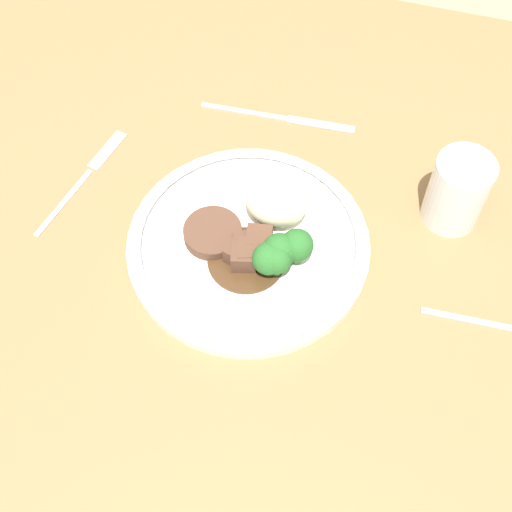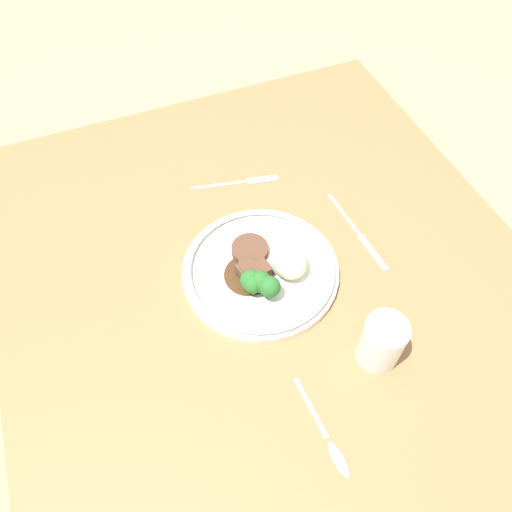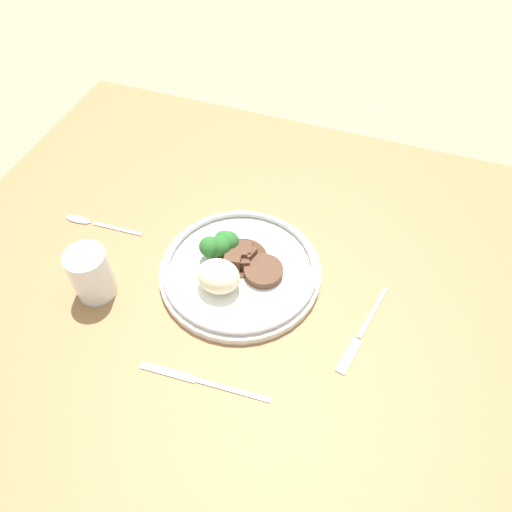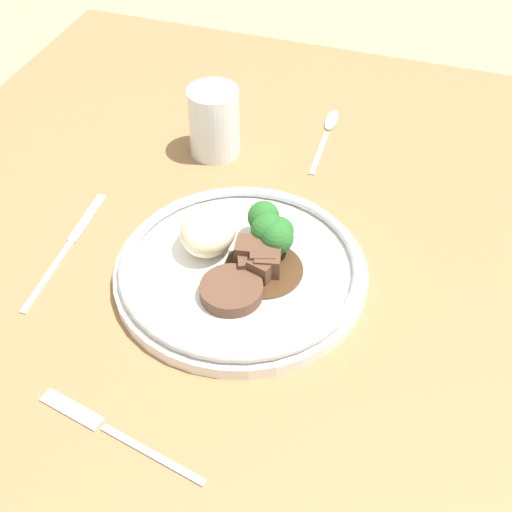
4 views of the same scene
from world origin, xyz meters
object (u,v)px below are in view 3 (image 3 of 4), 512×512
at_px(fork, 359,337).
at_px(spoon, 88,222).
at_px(plate, 237,268).
at_px(juice_glass, 92,275).
at_px(knife, 200,381).

distance_m(fork, spoon, 0.56).
height_order(plate, juice_glass, juice_glass).
relative_size(plate, knife, 1.36).
height_order(juice_glass, fork, juice_glass).
bearing_deg(knife, spoon, -37.81).
bearing_deg(knife, plate, -88.39).
relative_size(fork, knife, 0.88).
relative_size(juice_glass, knife, 0.45).
distance_m(fork, knife, 0.27).
bearing_deg(spoon, juice_glass, 124.50).
xyz_separation_m(juice_glass, knife, (-0.24, 0.10, -0.04)).
relative_size(plate, juice_glass, 3.00).
relative_size(fork, spoon, 1.13).
distance_m(juice_glass, spoon, 0.18).
distance_m(juice_glass, knife, 0.26).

